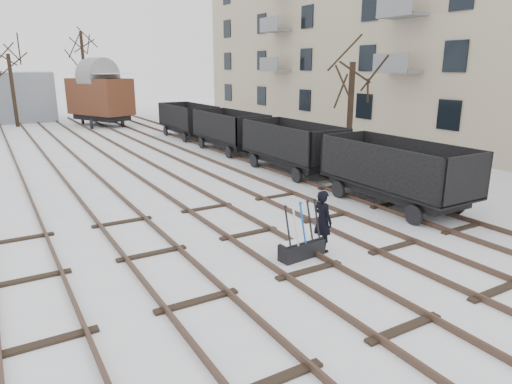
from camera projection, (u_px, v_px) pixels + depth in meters
ground at (309, 272)px, 11.25m from camera, size 120.00×120.00×0.00m
tracks at (142, 167)px, 22.56m from camera, size 13.90×52.00×0.16m
apartment_block at (425, 18)px, 30.54m from camera, size 10.12×45.00×16.10m
shed_right at (11, 96)px, 41.84m from camera, size 7.00×6.00×4.50m
ground_frame at (302, 247)px, 12.01m from camera, size 1.33×0.53×1.49m
worker at (322, 221)px, 12.31m from camera, size 0.49×0.67×1.71m
freight_wagon_a at (395, 182)px, 16.37m from camera, size 2.28×5.69×2.32m
freight_wagon_b at (292, 154)px, 21.68m from camera, size 2.28×5.69×2.32m
freight_wagon_c at (230, 137)px, 26.98m from camera, size 2.28×5.69×2.32m
freight_wagon_d at (188, 125)px, 32.29m from camera, size 2.28×5.69×2.32m
box_van_wagon at (100, 95)px, 38.43m from camera, size 5.05×6.44×4.36m
tree_near at (350, 114)px, 23.04m from camera, size 0.30×0.30×5.11m
tree_far_left at (13, 91)px, 37.61m from camera, size 0.30×0.30×5.90m
tree_far_right at (85, 76)px, 43.99m from camera, size 0.30×0.30×8.11m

